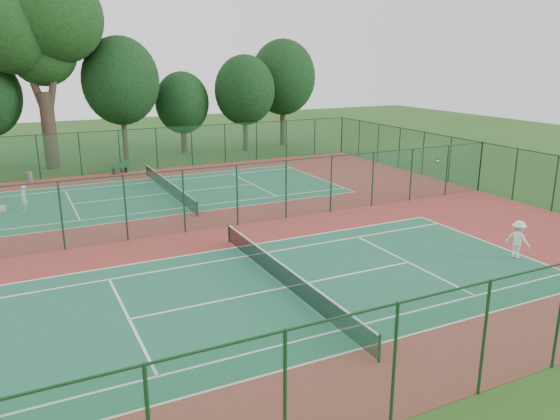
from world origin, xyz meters
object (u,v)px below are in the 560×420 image
object	(u,v)px
player_far	(24,198)
trash_bin	(30,177)
big_tree	(39,31)
bench	(120,168)
player_near	(518,239)

from	to	relation	value
player_far	trash_bin	size ratio (longest dim) A/B	2.07
player_far	big_tree	world-z (taller)	big_tree
bench	big_tree	distance (m)	12.78
player_far	big_tree	size ratio (longest dim) A/B	0.10
player_near	bench	bearing A→B (deg)	6.98
player_near	big_tree	world-z (taller)	big_tree
trash_bin	bench	size ratio (longest dim) A/B	0.51
trash_bin	big_tree	xyz separation A→B (m)	(2.17, 5.36, 10.83)
player_near	trash_bin	distance (m)	34.32
trash_bin	player_near	bearing A→B (deg)	-54.64
trash_bin	big_tree	world-z (taller)	big_tree
big_tree	player_far	bearing A→B (deg)	-101.51
player_near	bench	world-z (taller)	player_near
player_near	trash_bin	world-z (taller)	player_near
player_near	bench	size ratio (longest dim) A/B	1.21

